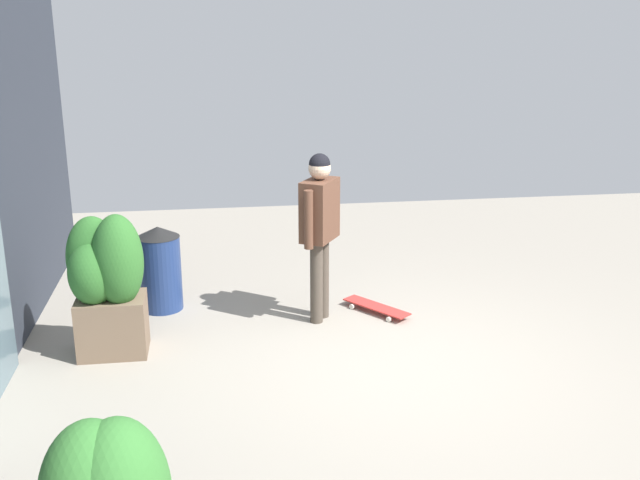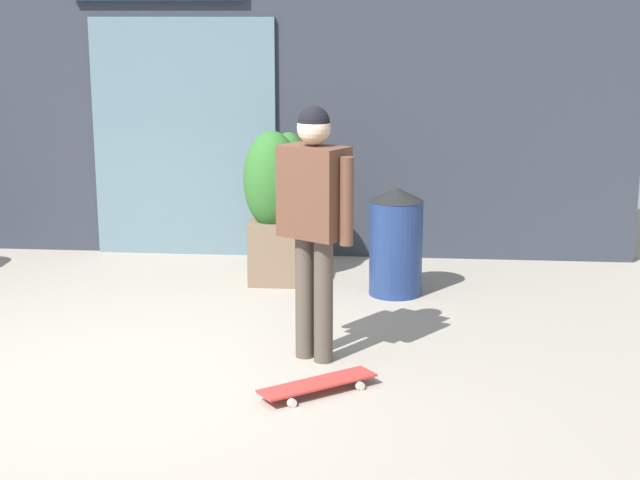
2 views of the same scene
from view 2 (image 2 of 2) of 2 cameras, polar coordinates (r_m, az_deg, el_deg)
The scene contains 6 objects.
ground_plane at distance 6.59m, azimuth -11.10°, elevation -7.83°, with size 12.00×12.00×0.00m, color gray.
building_facade at distance 9.55m, azimuth -5.85°, elevation 9.94°, with size 7.93×0.31×3.64m.
skateboarder at distance 6.50m, azimuth -0.36°, elevation 1.98°, with size 0.54×0.45×1.74m.
skateboard at distance 6.18m, azimuth -0.13°, elevation -8.40°, with size 0.74×0.63×0.08m.
planter_box_right at distance 8.61m, azimuth -2.42°, elevation 2.45°, with size 0.56×0.70×1.34m.
trash_bin at distance 8.20m, azimuth 4.46°, elevation -0.07°, with size 0.45×0.45×0.92m.
Camera 2 is at (1.80, -5.89, 2.34)m, focal length 54.83 mm.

